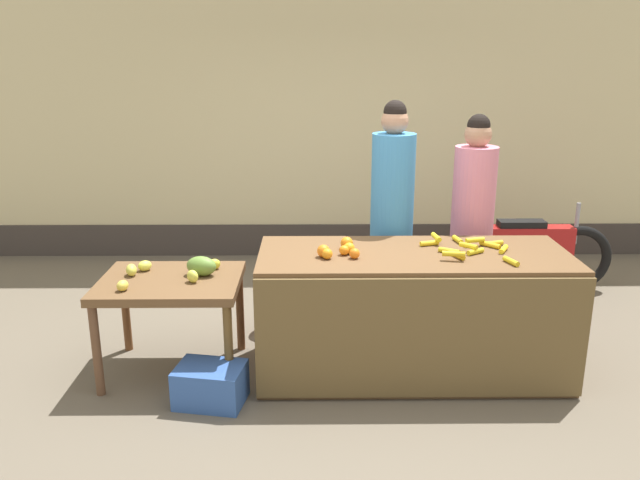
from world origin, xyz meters
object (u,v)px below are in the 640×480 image
(produce_crate, at_px, (211,385))
(produce_sack, at_px, (281,296))
(vendor_woman_blue_shirt, at_px, (392,220))
(parked_motorcycle, at_px, (529,251))
(vendor_woman_pink_shirt, at_px, (472,224))

(produce_crate, height_order, produce_sack, produce_sack)
(vendor_woman_blue_shirt, height_order, parked_motorcycle, vendor_woman_blue_shirt)
(parked_motorcycle, relative_size, produce_crate, 3.64)
(produce_crate, bearing_deg, parked_motorcycle, 36.63)
(parked_motorcycle, relative_size, produce_sack, 2.77)
(vendor_woman_blue_shirt, bearing_deg, vendor_woman_pink_shirt, 6.06)
(produce_sack, bearing_deg, produce_crate, -109.38)
(produce_sack, bearing_deg, parked_motorcycle, 20.48)
(vendor_woman_pink_shirt, height_order, produce_crate, vendor_woman_pink_shirt)
(vendor_woman_blue_shirt, bearing_deg, produce_crate, -139.06)
(vendor_woman_blue_shirt, relative_size, parked_motorcycle, 1.18)
(vendor_woman_blue_shirt, relative_size, vendor_woman_pink_shirt, 1.06)
(vendor_woman_pink_shirt, xyz_separation_m, produce_sack, (-1.55, -0.03, -0.61))
(vendor_woman_blue_shirt, relative_size, produce_crate, 4.30)
(vendor_woman_pink_shirt, distance_m, produce_crate, 2.43)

